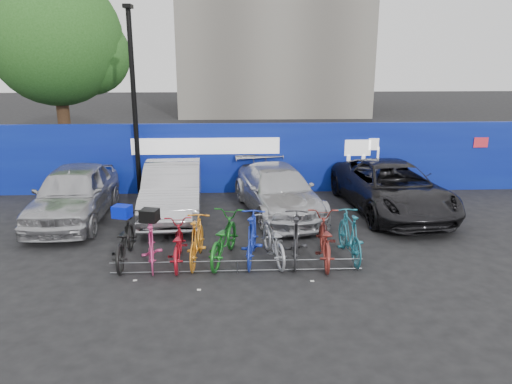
{
  "coord_description": "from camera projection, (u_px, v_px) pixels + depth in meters",
  "views": [
    {
      "loc": [
        -0.04,
        -10.78,
        4.75
      ],
      "look_at": [
        0.53,
        2.0,
        1.12
      ],
      "focal_mm": 35.0,
      "sensor_mm": 36.0,
      "label": 1
    }
  ],
  "objects": [
    {
      "name": "bike_3",
      "position": [
        197.0,
        240.0,
        11.49
      ],
      "size": [
        0.68,
        1.88,
        1.11
      ],
      "primitive_type": "imported",
      "rotation": [
        0.0,
        0.0,
        3.05
      ],
      "color": "orange",
      "rests_on": "ground"
    },
    {
      "name": "bike_0",
      "position": [
        124.0,
        240.0,
        11.52
      ],
      "size": [
        0.81,
        2.11,
        1.09
      ],
      "primitive_type": "imported",
      "rotation": [
        0.0,
        0.0,
        3.18
      ],
      "color": "black",
      "rests_on": "ground"
    },
    {
      "name": "hoarding",
      "position": [
        236.0,
        158.0,
        17.1
      ],
      "size": [
        22.0,
        0.18,
        2.4
      ],
      "color": "navy",
      "rests_on": "ground"
    },
    {
      "name": "bike_4",
      "position": [
        223.0,
        238.0,
        11.61
      ],
      "size": [
        1.22,
        2.2,
        1.1
      ],
      "primitive_type": "imported",
      "rotation": [
        0.0,
        0.0,
        2.89
      ],
      "color": "#18671C",
      "rests_on": "ground"
    },
    {
      "name": "bike_6",
      "position": [
        273.0,
        240.0,
        11.63
      ],
      "size": [
        0.99,
        1.99,
        1.0
      ],
      "primitive_type": "imported",
      "rotation": [
        0.0,
        0.0,
        3.32
      ],
      "color": "#999B9F",
      "rests_on": "ground"
    },
    {
      "name": "car_0",
      "position": [
        74.0,
        193.0,
        14.33
      ],
      "size": [
        1.97,
        4.75,
        1.61
      ],
      "primitive_type": "imported",
      "rotation": [
        0.0,
        0.0,
        0.01
      ],
      "color": "#AFB0B4",
      "rests_on": "ground"
    },
    {
      "name": "bike_rack",
      "position": [
        237.0,
        266.0,
        11.04
      ],
      "size": [
        5.6,
        0.03,
        0.3
      ],
      "color": "#595B60",
      "rests_on": "ground"
    },
    {
      "name": "bike_7",
      "position": [
        296.0,
        237.0,
        11.56
      ],
      "size": [
        0.81,
        2.01,
        1.17
      ],
      "primitive_type": "imported",
      "rotation": [
        0.0,
        0.0,
        3.0
      ],
      "color": "#2A2A2D",
      "rests_on": "ground"
    },
    {
      "name": "bike_2",
      "position": [
        177.0,
        244.0,
        11.44
      ],
      "size": [
        0.73,
        1.87,
        0.97
      ],
      "primitive_type": "imported",
      "rotation": [
        0.0,
        0.0,
        3.19
      ],
      "color": "#B11322",
      "rests_on": "ground"
    },
    {
      "name": "cargo_topcase",
      "position": [
        150.0,
        215.0,
        11.14
      ],
      "size": [
        0.44,
        0.41,
        0.28
      ],
      "primitive_type": "cube",
      "rotation": [
        0.0,
        0.0,
        -0.22
      ],
      "color": "black",
      "rests_on": "bike_1"
    },
    {
      "name": "lamppost",
      "position": [
        134.0,
        99.0,
        15.82
      ],
      "size": [
        0.25,
        0.5,
        6.11
      ],
      "color": "black",
      "rests_on": "ground"
    },
    {
      "name": "car_1",
      "position": [
        173.0,
        190.0,
        14.83
      ],
      "size": [
        1.89,
        4.77,
        1.55
      ],
      "primitive_type": "imported",
      "rotation": [
        0.0,
        0.0,
        0.06
      ],
      "color": "#AAA9AF",
      "rests_on": "ground"
    },
    {
      "name": "ground",
      "position": [
        237.0,
        262.0,
        11.66
      ],
      "size": [
        100.0,
        100.0,
        0.0
      ],
      "primitive_type": "plane",
      "color": "black",
      "rests_on": "ground"
    },
    {
      "name": "cargo_crate",
      "position": [
        122.0,
        212.0,
        11.33
      ],
      "size": [
        0.46,
        0.4,
        0.28
      ],
      "primitive_type": "cube",
      "rotation": [
        0.0,
        0.0,
        -0.31
      ],
      "color": "#0415C0",
      "rests_on": "bike_0"
    },
    {
      "name": "bike_5",
      "position": [
        252.0,
        237.0,
        11.56
      ],
      "size": [
        0.79,
        2.01,
        1.18
      ],
      "primitive_type": "imported",
      "rotation": [
        0.0,
        0.0,
        3.02
      ],
      "color": "#1A31AD",
      "rests_on": "ground"
    },
    {
      "name": "tree",
      "position": [
        62.0,
        42.0,
        19.65
      ],
      "size": [
        5.4,
        5.2,
        7.8
      ],
      "color": "#382314",
      "rests_on": "ground"
    },
    {
      "name": "car_3",
      "position": [
        392.0,
        188.0,
        15.12
      ],
      "size": [
        2.98,
        5.6,
        1.5
      ],
      "primitive_type": "imported",
      "rotation": [
        0.0,
        0.0,
        0.1
      ],
      "color": "black",
      "rests_on": "ground"
    },
    {
      "name": "car_2",
      "position": [
        278.0,
        191.0,
        15.0
      ],
      "size": [
        2.87,
        5.09,
        1.39
      ],
      "primitive_type": "imported",
      "rotation": [
        0.0,
        0.0,
        0.2
      ],
      "color": "#BABBC0",
      "rests_on": "ground"
    },
    {
      "name": "bike_8",
      "position": [
        324.0,
        239.0,
        11.55
      ],
      "size": [
        0.92,
        2.15,
        1.1
      ],
      "primitive_type": "imported",
      "rotation": [
        0.0,
        0.0,
        3.05
      ],
      "color": "maroon",
      "rests_on": "ground"
    },
    {
      "name": "bike_1",
      "position": [
        151.0,
        243.0,
        11.32
      ],
      "size": [
        0.79,
        1.84,
        1.07
      ],
      "primitive_type": "imported",
      "rotation": [
        0.0,
        0.0,
        3.31
      ],
      "color": "#DB3D80",
      "rests_on": "ground"
    },
    {
      "name": "bike_9",
      "position": [
        350.0,
        235.0,
        11.72
      ],
      "size": [
        0.63,
        1.95,
        1.16
      ],
      "primitive_type": "imported",
      "rotation": [
        0.0,
        0.0,
        3.19
      ],
      "color": "#1F6B7D",
      "rests_on": "ground"
    }
  ]
}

